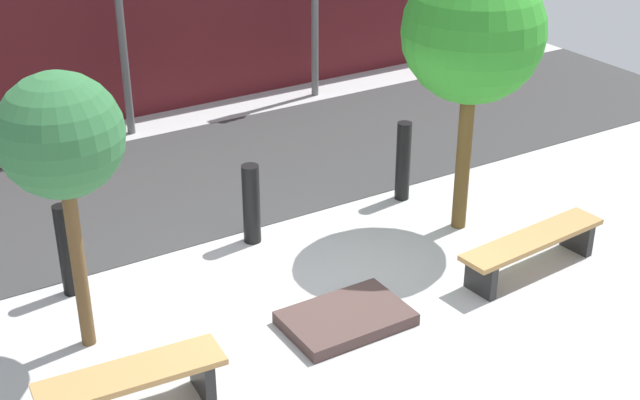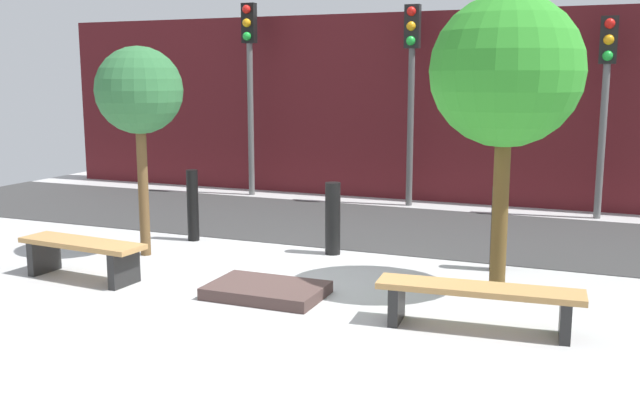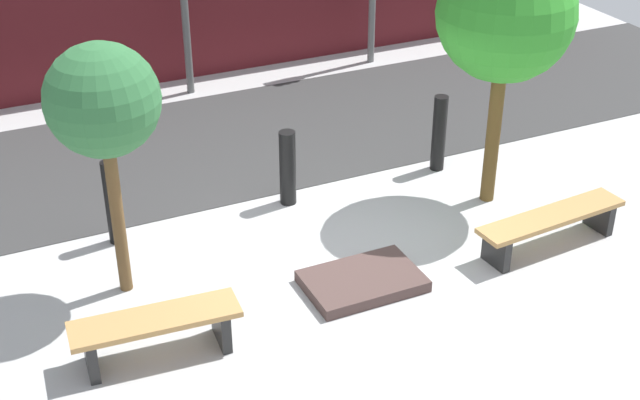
{
  "view_description": "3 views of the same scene",
  "coord_description": "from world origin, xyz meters",
  "px_view_note": "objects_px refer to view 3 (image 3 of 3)",
  "views": [
    {
      "loc": [
        -4.24,
        -6.85,
        5.25
      ],
      "look_at": [
        -0.07,
        -0.06,
        1.28
      ],
      "focal_mm": 50.0,
      "sensor_mm": 36.0,
      "label": 1
    },
    {
      "loc": [
        3.41,
        -7.33,
        2.42
      ],
      "look_at": [
        0.55,
        -0.22,
        1.09
      ],
      "focal_mm": 40.0,
      "sensor_mm": 36.0,
      "label": 2
    },
    {
      "loc": [
        -3.85,
        -7.59,
        5.68
      ],
      "look_at": [
        -0.3,
        0.0,
        0.93
      ],
      "focal_mm": 50.0,
      "sensor_mm": 36.0,
      "label": 3
    }
  ],
  "objects_px": {
    "bench_left": "(156,328)",
    "tree_behind_left_bench": "(103,103)",
    "bench_right": "(551,223)",
    "tree_behind_right_bench": "(506,14)",
    "bollard_left": "(288,168)",
    "bollard_center": "(439,133)",
    "planter_bed": "(362,281)",
    "bollard_far_left": "(112,203)"
  },
  "relations": [
    {
      "from": "bollard_far_left",
      "to": "bollard_left",
      "type": "relative_size",
      "value": 1.07
    },
    {
      "from": "bollard_center",
      "to": "planter_bed",
      "type": "bearing_deg",
      "value": -137.1
    },
    {
      "from": "tree_behind_left_bench",
      "to": "bollard_far_left",
      "type": "distance_m",
      "value": 1.96
    },
    {
      "from": "tree_behind_left_bench",
      "to": "bollard_far_left",
      "type": "relative_size",
      "value": 2.65
    },
    {
      "from": "planter_bed",
      "to": "tree_behind_left_bench",
      "type": "distance_m",
      "value": 3.37
    },
    {
      "from": "planter_bed",
      "to": "bollard_left",
      "type": "xyz_separation_m",
      "value": [
        0.0,
        2.07,
        0.43
      ]
    },
    {
      "from": "bench_left",
      "to": "planter_bed",
      "type": "xyz_separation_m",
      "value": [
        2.37,
        0.2,
        -0.27
      ]
    },
    {
      "from": "bollard_far_left",
      "to": "bollard_left",
      "type": "height_order",
      "value": "bollard_far_left"
    },
    {
      "from": "tree_behind_left_bench",
      "to": "bollard_center",
      "type": "relative_size",
      "value": 2.63
    },
    {
      "from": "bollard_left",
      "to": "tree_behind_left_bench",
      "type": "bearing_deg",
      "value": -157.09
    },
    {
      "from": "bench_right",
      "to": "bollard_far_left",
      "type": "relative_size",
      "value": 1.86
    },
    {
      "from": "planter_bed",
      "to": "bollard_left",
      "type": "distance_m",
      "value": 2.12
    },
    {
      "from": "bollard_far_left",
      "to": "bollard_left",
      "type": "distance_m",
      "value": 2.23
    },
    {
      "from": "bench_right",
      "to": "tree_behind_left_bench",
      "type": "xyz_separation_m",
      "value": [
        -4.74,
        1.27,
        1.89
      ]
    },
    {
      "from": "bench_left",
      "to": "bollard_far_left",
      "type": "xyz_separation_m",
      "value": [
        0.14,
        2.27,
        0.2
      ]
    },
    {
      "from": "tree_behind_right_bench",
      "to": "bench_left",
      "type": "bearing_deg",
      "value": -165.01
    },
    {
      "from": "planter_bed",
      "to": "bollard_center",
      "type": "relative_size",
      "value": 1.19
    },
    {
      "from": "bench_left",
      "to": "bollard_left",
      "type": "height_order",
      "value": "bollard_left"
    },
    {
      "from": "planter_bed",
      "to": "bollard_center",
      "type": "xyz_separation_m",
      "value": [
        2.23,
        2.07,
        0.47
      ]
    },
    {
      "from": "bollard_left",
      "to": "bench_left",
      "type": "bearing_deg",
      "value": -136.23
    },
    {
      "from": "tree_behind_right_bench",
      "to": "bollard_left",
      "type": "bearing_deg",
      "value": 157.09
    },
    {
      "from": "bench_left",
      "to": "bench_right",
      "type": "bearing_deg",
      "value": 4.52
    },
    {
      "from": "bollard_left",
      "to": "bollard_center",
      "type": "distance_m",
      "value": 2.23
    },
    {
      "from": "bench_left",
      "to": "bollard_left",
      "type": "distance_m",
      "value": 3.29
    },
    {
      "from": "tree_behind_left_bench",
      "to": "bollard_far_left",
      "type": "bearing_deg",
      "value": 81.97
    },
    {
      "from": "tree_behind_right_bench",
      "to": "bollard_left",
      "type": "relative_size",
      "value": 3.31
    },
    {
      "from": "bollard_far_left",
      "to": "planter_bed",
      "type": "bearing_deg",
      "value": -42.9
    },
    {
      "from": "bench_right",
      "to": "bollard_center",
      "type": "xyz_separation_m",
      "value": [
        -0.14,
        2.27,
        0.21
      ]
    },
    {
      "from": "bench_left",
      "to": "bench_right",
      "type": "relative_size",
      "value": 0.85
    },
    {
      "from": "bench_left",
      "to": "bollard_center",
      "type": "xyz_separation_m",
      "value": [
        4.6,
        2.27,
        0.2
      ]
    },
    {
      "from": "bench_left",
      "to": "tree_behind_left_bench",
      "type": "distance_m",
      "value": 2.27
    },
    {
      "from": "bollard_center",
      "to": "tree_behind_right_bench",
      "type": "bearing_deg",
      "value": -81.97
    },
    {
      "from": "bench_left",
      "to": "bollard_far_left",
      "type": "bearing_deg",
      "value": 90.96
    },
    {
      "from": "bench_left",
      "to": "tree_behind_right_bench",
      "type": "relative_size",
      "value": 0.51
    },
    {
      "from": "bench_left",
      "to": "bollard_left",
      "type": "xyz_separation_m",
      "value": [
        2.37,
        2.27,
        0.16
      ]
    },
    {
      "from": "bench_left",
      "to": "bench_right",
      "type": "height_order",
      "value": "bench_left"
    },
    {
      "from": "bench_left",
      "to": "tree_behind_left_bench",
      "type": "relative_size",
      "value": 0.6
    },
    {
      "from": "bench_left",
      "to": "tree_behind_left_bench",
      "type": "xyz_separation_m",
      "value": [
        0.0,
        1.27,
        1.88
      ]
    },
    {
      "from": "tree_behind_right_bench",
      "to": "bollard_left",
      "type": "height_order",
      "value": "tree_behind_right_bench"
    },
    {
      "from": "bollard_left",
      "to": "bollard_center",
      "type": "bearing_deg",
      "value": 0.0
    },
    {
      "from": "tree_behind_left_bench",
      "to": "bollard_left",
      "type": "relative_size",
      "value": 2.83
    },
    {
      "from": "planter_bed",
      "to": "bench_left",
      "type": "bearing_deg",
      "value": -175.18
    }
  ]
}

